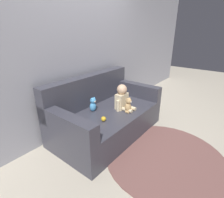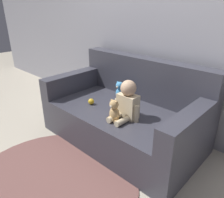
# 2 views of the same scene
# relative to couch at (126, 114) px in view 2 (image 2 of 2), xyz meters

# --- Properties ---
(ground_plane) EXTENTS (12.00, 12.00, 0.00)m
(ground_plane) POSITION_rel_couch_xyz_m (0.00, -0.07, -0.30)
(ground_plane) COLOR #B7AD99
(wall_back) EXTENTS (8.00, 0.05, 2.60)m
(wall_back) POSITION_rel_couch_xyz_m (0.00, 0.50, 1.00)
(wall_back) COLOR #93939E
(wall_back) RESTS_ON ground_plane
(couch) EXTENTS (1.74, 0.96, 0.89)m
(couch) POSITION_rel_couch_xyz_m (0.00, 0.00, 0.00)
(couch) COLOR #383842
(couch) RESTS_ON ground_plane
(person_baby) EXTENTS (0.29, 0.30, 0.39)m
(person_baby) POSITION_rel_couch_xyz_m (0.18, -0.21, 0.27)
(person_baby) COLOR beige
(person_baby) RESTS_ON couch
(teddy_bear_brown) EXTENTS (0.13, 0.10, 0.22)m
(teddy_bear_brown) POSITION_rel_couch_xyz_m (0.14, -0.34, 0.20)
(teddy_bear_brown) COLOR tan
(teddy_bear_brown) RESTS_ON couch
(plush_toy_side) EXTENTS (0.11, 0.10, 0.22)m
(plush_toy_side) POSITION_rel_couch_xyz_m (-0.17, 0.08, 0.21)
(plush_toy_side) COLOR #4C9EDB
(plush_toy_side) RESTS_ON couch
(toy_ball) EXTENTS (0.07, 0.07, 0.07)m
(toy_ball) POSITION_rel_couch_xyz_m (-0.31, -0.24, 0.13)
(toy_ball) COLOR gold
(toy_ball) RESTS_ON couch
(floor_rug) EXTENTS (1.54, 1.54, 0.01)m
(floor_rug) POSITION_rel_couch_xyz_m (0.01, -1.02, -0.30)
(floor_rug) COLOR brown
(floor_rug) RESTS_ON ground_plane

